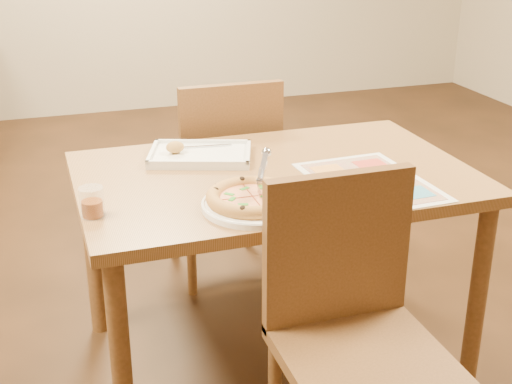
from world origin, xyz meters
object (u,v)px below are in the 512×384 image
object	(u,v)px
chair_near	(350,301)
appetizer_tray	(198,155)
glass_tumbler	(92,204)
chair_far	(226,158)
pizza_cutter	(262,172)
plate	(256,205)
pizza	(252,198)
menu	(370,182)
dining_table	(275,196)

from	to	relation	value
chair_near	appetizer_tray	distance (m)	0.85
appetizer_tray	glass_tumbler	bearing A→B (deg)	-136.39
chair_far	glass_tumbler	xyz separation A→B (m)	(-0.61, -0.78, 0.19)
pizza_cutter	plate	bearing A→B (deg)	170.21
chair_near	appetizer_tray	xyz separation A→B (m)	(-0.21, 0.81, 0.17)
appetizer_tray	glass_tumbler	world-z (taller)	glass_tumbler
glass_tumbler	appetizer_tray	bearing A→B (deg)	43.61
chair_near	plate	distance (m)	0.40
chair_near	plate	xyz separation A→B (m)	(-0.15, 0.34, 0.16)
pizza	menu	size ratio (longest dim) A/B	0.58
dining_table	appetizer_tray	xyz separation A→B (m)	(-0.21, 0.21, 0.10)
chair_far	menu	size ratio (longest dim) A/B	0.98
dining_table	appetizer_tray	world-z (taller)	appetizer_tray
chair_far	appetizer_tray	bearing A→B (deg)	61.84
chair_far	glass_tumbler	size ratio (longest dim) A/B	5.35
chair_far	pizza	world-z (taller)	chair_far
glass_tumbler	plate	bearing A→B (deg)	-10.71
menu	pizza_cutter	bearing A→B (deg)	-174.71
chair_far	pizza	size ratio (longest dim) A/B	1.71
appetizer_tray	glass_tumbler	distance (m)	0.56
chair_near	glass_tumbler	bearing A→B (deg)	145.31
appetizer_tray	dining_table	bearing A→B (deg)	-45.02
chair_far	pizza	bearing A→B (deg)	79.37
pizza	glass_tumbler	world-z (taller)	glass_tumbler
pizza	pizza_cutter	xyz separation A→B (m)	(0.04, 0.04, 0.06)
pizza	glass_tumbler	xyz separation A→B (m)	(-0.45, 0.08, 0.01)
dining_table	chair_near	xyz separation A→B (m)	(0.00, -0.60, -0.07)
pizza	appetizer_tray	distance (m)	0.47
pizza_cutter	glass_tumbler	bearing A→B (deg)	112.60
chair_near	chair_far	world-z (taller)	same
dining_table	pizza	xyz separation A→B (m)	(-0.16, -0.26, 0.12)
dining_table	pizza_cutter	distance (m)	0.31
plate	pizza_cutter	world-z (taller)	pizza_cutter
plate	appetizer_tray	size ratio (longest dim) A/B	0.79
chair_far	menu	xyz separation A→B (m)	(0.26, -0.78, 0.16)
plate	pizza_cutter	size ratio (longest dim) A/B	2.04
chair_near	glass_tumbler	xyz separation A→B (m)	(-0.61, 0.43, 0.19)
pizza	appetizer_tray	size ratio (longest dim) A/B	0.68
dining_table	chair_near	world-z (taller)	chair_near
chair_near	appetizer_tray	bearing A→B (deg)	104.49
pizza	menu	bearing A→B (deg)	9.91
plate	pizza	size ratio (longest dim) A/B	1.17
menu	dining_table	bearing A→B (deg)	144.70
dining_table	chair_far	distance (m)	0.61
chair_far	appetizer_tray	size ratio (longest dim) A/B	1.16
chair_near	pizza_cutter	world-z (taller)	chair_near
plate	chair_near	bearing A→B (deg)	-65.73
pizza_cutter	pizza	bearing A→B (deg)	158.97
plate	glass_tumbler	bearing A→B (deg)	169.29
pizza	menu	xyz separation A→B (m)	(0.42, 0.07, -0.03)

